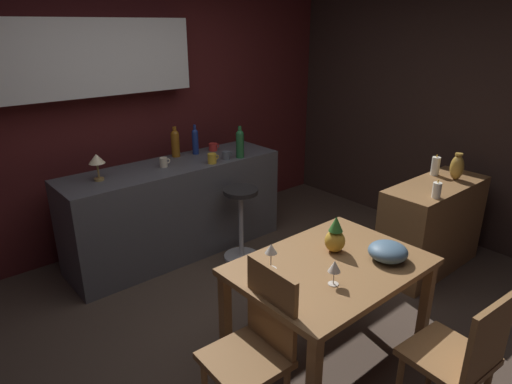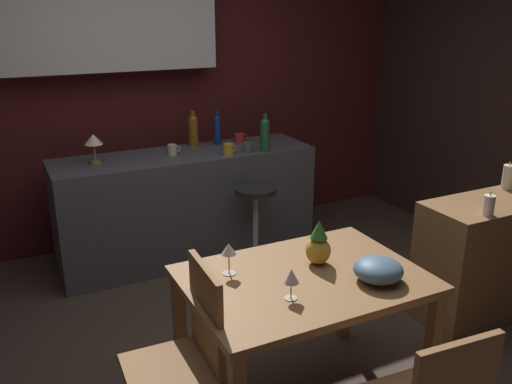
# 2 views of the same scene
# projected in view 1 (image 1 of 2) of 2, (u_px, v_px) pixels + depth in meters

# --- Properties ---
(ground_plane) EXTENTS (9.00, 9.00, 0.00)m
(ground_plane) POSITION_uv_depth(u_px,v_px,m) (271.00, 329.00, 3.29)
(ground_plane) COLOR #47382D
(wall_kitchen_back) EXTENTS (5.20, 0.33, 2.60)m
(wall_kitchen_back) POSITION_uv_depth(u_px,v_px,m) (121.00, 103.00, 4.22)
(wall_kitchen_back) COLOR #4C1919
(wall_kitchen_back) RESTS_ON ground_plane
(wall_side_right) EXTENTS (0.10, 4.40, 2.60)m
(wall_side_right) POSITION_uv_depth(u_px,v_px,m) (434.00, 108.00, 4.59)
(wall_side_right) COLOR #33231E
(wall_side_right) RESTS_ON ground_plane
(dining_table) EXTENTS (1.18, 0.85, 0.74)m
(dining_table) POSITION_uv_depth(u_px,v_px,m) (330.00, 277.00, 2.76)
(dining_table) COLOR olive
(dining_table) RESTS_ON ground_plane
(kitchen_counter) EXTENTS (2.10, 0.60, 0.90)m
(kitchen_counter) POSITION_uv_depth(u_px,v_px,m) (176.00, 209.00, 4.27)
(kitchen_counter) COLOR #4C4C51
(kitchen_counter) RESTS_ON ground_plane
(sideboard_cabinet) EXTENTS (1.10, 0.44, 0.82)m
(sideboard_cabinet) POSITION_uv_depth(u_px,v_px,m) (431.00, 227.00, 3.99)
(sideboard_cabinet) COLOR olive
(sideboard_cabinet) RESTS_ON ground_plane
(chair_near_window) EXTENTS (0.42, 0.42, 0.94)m
(chair_near_window) POSITION_uv_depth(u_px,v_px,m) (255.00, 345.00, 2.37)
(chair_near_window) COLOR olive
(chair_near_window) RESTS_ON ground_plane
(chair_by_doorway) EXTENTS (0.43, 0.43, 0.90)m
(chair_by_doorway) POSITION_uv_depth(u_px,v_px,m) (460.00, 358.00, 2.30)
(chair_by_doorway) COLOR olive
(chair_by_doorway) RESTS_ON ground_plane
(bar_stool) EXTENTS (0.34, 0.34, 0.71)m
(bar_stool) POSITION_uv_depth(u_px,v_px,m) (241.00, 222.00, 4.16)
(bar_stool) COLOR #262323
(bar_stool) RESTS_ON ground_plane
(wine_glass_left) EXTENTS (0.07, 0.07, 0.17)m
(wine_glass_left) POSITION_uv_depth(u_px,v_px,m) (271.00, 250.00, 2.62)
(wine_glass_left) COLOR silver
(wine_glass_left) RESTS_ON dining_table
(wine_glass_right) EXTENTS (0.07, 0.07, 0.15)m
(wine_glass_right) POSITION_uv_depth(u_px,v_px,m) (334.00, 267.00, 2.47)
(wine_glass_right) COLOR silver
(wine_glass_right) RESTS_ON dining_table
(pineapple_centerpiece) EXTENTS (0.13, 0.13, 0.24)m
(pineapple_centerpiece) POSITION_uv_depth(u_px,v_px,m) (335.00, 237.00, 2.84)
(pineapple_centerpiece) COLOR gold
(pineapple_centerpiece) RESTS_ON dining_table
(fruit_bowl) EXTENTS (0.24, 0.24, 0.11)m
(fruit_bowl) POSITION_uv_depth(u_px,v_px,m) (388.00, 251.00, 2.75)
(fruit_bowl) COLOR slate
(fruit_bowl) RESTS_ON dining_table
(wine_bottle_cobalt) EXTENTS (0.06, 0.06, 0.30)m
(wine_bottle_cobalt) POSITION_uv_depth(u_px,v_px,m) (195.00, 140.00, 4.39)
(wine_bottle_cobalt) COLOR navy
(wine_bottle_cobalt) RESTS_ON kitchen_counter
(wine_bottle_amber) EXTENTS (0.08, 0.08, 0.30)m
(wine_bottle_amber) POSITION_uv_depth(u_px,v_px,m) (175.00, 142.00, 4.30)
(wine_bottle_amber) COLOR #8C5114
(wine_bottle_amber) RESTS_ON kitchen_counter
(wine_bottle_green) EXTENTS (0.08, 0.08, 0.31)m
(wine_bottle_green) POSITION_uv_depth(u_px,v_px,m) (240.00, 143.00, 4.26)
(wine_bottle_green) COLOR #1E592D
(wine_bottle_green) RESTS_ON kitchen_counter
(cup_red) EXTENTS (0.12, 0.09, 0.08)m
(cup_red) POSITION_uv_depth(u_px,v_px,m) (213.00, 147.00, 4.54)
(cup_red) COLOR red
(cup_red) RESTS_ON kitchen_counter
(cup_slate) EXTENTS (0.11, 0.07, 0.08)m
(cup_slate) POSITION_uv_depth(u_px,v_px,m) (226.00, 155.00, 4.25)
(cup_slate) COLOR #515660
(cup_slate) RESTS_ON kitchen_counter
(cup_cream) EXTENTS (0.11, 0.07, 0.09)m
(cup_cream) POSITION_uv_depth(u_px,v_px,m) (164.00, 162.00, 4.02)
(cup_cream) COLOR beige
(cup_cream) RESTS_ON kitchen_counter
(cup_mustard) EXTENTS (0.12, 0.08, 0.09)m
(cup_mustard) POSITION_uv_depth(u_px,v_px,m) (212.00, 158.00, 4.12)
(cup_mustard) COLOR gold
(cup_mustard) RESTS_ON kitchen_counter
(counter_lamp) EXTENTS (0.13, 0.13, 0.23)m
(counter_lamp) POSITION_uv_depth(u_px,v_px,m) (97.00, 161.00, 3.63)
(counter_lamp) COLOR #A58447
(counter_lamp) RESTS_ON kitchen_counter
(pillar_candle_tall) EXTENTS (0.07, 0.07, 0.20)m
(pillar_candle_tall) POSITION_uv_depth(u_px,v_px,m) (435.00, 166.00, 4.04)
(pillar_candle_tall) COLOR white
(pillar_candle_tall) RESTS_ON sideboard_cabinet
(pillar_candle_short) EXTENTS (0.07, 0.07, 0.15)m
(pillar_candle_short) POSITION_uv_depth(u_px,v_px,m) (437.00, 190.00, 3.52)
(pillar_candle_short) COLOR white
(pillar_candle_short) RESTS_ON sideboard_cabinet
(vase_brass) EXTENTS (0.12, 0.12, 0.24)m
(vase_brass) POSITION_uv_depth(u_px,v_px,m) (457.00, 167.00, 3.91)
(vase_brass) COLOR #B78C38
(vase_brass) RESTS_ON sideboard_cabinet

